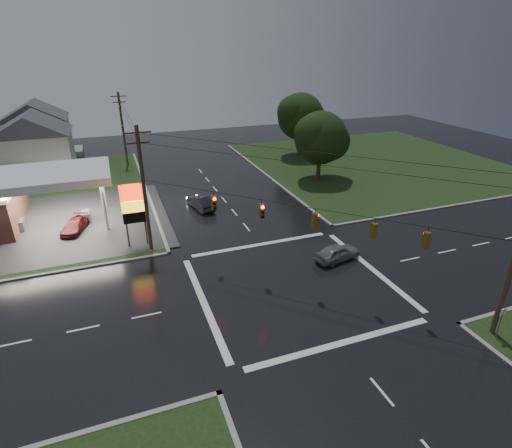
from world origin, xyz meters
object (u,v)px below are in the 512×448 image
object	(u,v)px
pylon_sign	(133,205)
house_far	(37,129)
car_crossing	(338,252)
car_north	(201,202)
utility_pole_n	(123,128)
tree_ne_near	(321,138)
tree_ne_far	(301,117)
car_pump	(75,226)
house_near	(35,145)
utility_pole_nw	(144,189)

from	to	relation	value
pylon_sign	house_far	bearing A→B (deg)	106.98
car_crossing	car_north	bearing A→B (deg)	17.19
utility_pole_n	tree_ne_near	world-z (taller)	utility_pole_n
house_far	tree_ne_far	xyz separation A→B (m)	(39.10, -14.01, 1.77)
car_crossing	pylon_sign	bearing A→B (deg)	50.58
car_pump	house_near	bearing A→B (deg)	121.96
house_near	utility_pole_n	bearing A→B (deg)	9.91
utility_pole_n	car_north	bearing A→B (deg)	-72.84
car_north	car_pump	size ratio (longest dim) A/B	1.06
car_pump	utility_pole_nw	bearing A→B (deg)	-26.08
car_north	car_pump	xyz separation A→B (m)	(-12.88, -1.50, -0.12)
pylon_sign	car_north	world-z (taller)	pylon_sign
car_crossing	house_far	bearing A→B (deg)	19.32
utility_pole_n	tree_ne_near	xyz separation A→B (m)	(23.64, -16.01, 0.09)
utility_pole_n	tree_ne_far	size ratio (longest dim) A/B	1.07
house_near	car_pump	world-z (taller)	house_near
house_near	car_north	bearing A→B (deg)	-46.32
pylon_sign	utility_pole_n	xyz separation A→B (m)	(1.00, 27.50, 1.46)
tree_ne_near	tree_ne_far	bearing A→B (deg)	75.93
utility_pole_nw	utility_pole_n	xyz separation A→B (m)	(0.00, 28.50, -0.25)
utility_pole_n	tree_ne_near	size ratio (longest dim) A/B	1.17
utility_pole_n	car_crossing	distance (m)	39.02
car_north	house_near	bearing A→B (deg)	-58.21
utility_pole_nw	tree_ne_far	distance (m)	36.20
utility_pole_nw	tree_ne_far	size ratio (longest dim) A/B	1.12
utility_pole_nw	car_crossing	xyz separation A→B (m)	(14.60, -7.37, -5.02)
utility_pole_n	car_pump	xyz separation A→B (m)	(-6.49, -22.19, -4.86)
utility_pole_n	car_crossing	xyz separation A→B (m)	(14.60, -35.87, -4.77)
utility_pole_n	house_near	bearing A→B (deg)	-170.09
car_crossing	tree_ne_near	bearing A→B (deg)	-35.68
utility_pole_n	tree_ne_near	distance (m)	28.55
tree_ne_far	utility_pole_n	bearing A→B (deg)	171.45
utility_pole_nw	house_far	xyz separation A→B (m)	(-12.45, 38.50, -1.32)
utility_pole_n	car_pump	world-z (taller)	utility_pole_n
car_north	car_pump	distance (m)	12.96
car_north	tree_ne_far	bearing A→B (deg)	-152.43
car_pump	tree_ne_far	bearing A→B (deg)	46.90
house_near	tree_ne_near	xyz separation A→B (m)	(35.09, -14.01, 1.16)
pylon_sign	utility_pole_n	world-z (taller)	utility_pole_n
utility_pole_n	house_far	world-z (taller)	utility_pole_n
tree_ne_near	car_pump	bearing A→B (deg)	-168.41
tree_ne_far	car_pump	size ratio (longest dim) A/B	2.35
utility_pole_nw	car_north	distance (m)	11.26
utility_pole_n	tree_ne_far	bearing A→B (deg)	-8.55
car_north	car_pump	bearing A→B (deg)	-5.23
utility_pole_nw	car_crossing	size ratio (longest dim) A/B	2.67
car_pump	tree_ne_near	bearing A→B (deg)	29.74
house_near	house_far	distance (m)	12.04
tree_ne_near	car_north	xyz separation A→B (m)	(-17.25, -4.68, -4.83)
car_north	house_far	bearing A→B (deg)	-70.34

